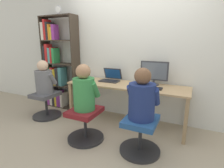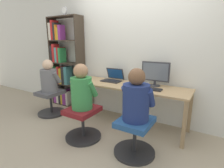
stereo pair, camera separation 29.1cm
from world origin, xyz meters
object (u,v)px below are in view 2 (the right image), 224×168
(desktop_monitor, at_px, (155,74))
(person_near_shelf, at_px, (49,78))
(keyboard, at_px, (149,88))
(office_chair_right, at_px, (83,122))
(person_at_monitor, at_px, (136,98))
(office_chair_side, at_px, (51,102))
(laptop, at_px, (113,78))
(office_chair_left, at_px, (135,135))
(desk_clock, at_px, (64,11))
(bookshelf, at_px, (63,66))
(person_at_laptop, at_px, (82,89))

(desktop_monitor, bearing_deg, person_near_shelf, -164.29)
(keyboard, relative_size, office_chair_right, 0.73)
(keyboard, bearing_deg, person_at_monitor, -84.68)
(keyboard, relative_size, office_chair_side, 0.73)
(keyboard, height_order, office_chair_side, keyboard)
(laptop, xyz_separation_m, office_chair_left, (0.84, -0.83, -0.52))
(office_chair_left, relative_size, office_chair_right, 1.00)
(laptop, bearing_deg, desk_clock, -178.89)
(office_chair_left, xyz_separation_m, person_at_monitor, (-0.00, 0.00, 0.51))
(desktop_monitor, xyz_separation_m, office_chair_right, (-0.79, -0.92, -0.68))
(person_near_shelf, bearing_deg, office_chair_side, -90.00)
(laptop, xyz_separation_m, keyboard, (0.79, -0.21, -0.04))
(desktop_monitor, bearing_deg, office_chair_right, -130.47)
(desktop_monitor, relative_size, laptop, 1.31)
(keyboard, bearing_deg, desktop_monitor, 87.20)
(person_at_monitor, xyz_separation_m, bookshelf, (-2.18, 0.87, 0.14))
(office_chair_right, relative_size, person_near_shelf, 0.87)
(laptop, relative_size, office_chair_side, 0.65)
(office_chair_left, xyz_separation_m, desk_clock, (-1.97, 0.81, 1.80))
(office_chair_right, xyz_separation_m, person_near_shelf, (-1.16, 0.38, 0.50))
(office_chair_right, bearing_deg, bookshelf, 145.64)
(keyboard, height_order, office_chair_right, keyboard)
(office_chair_right, distance_m, desk_clock, 2.30)
(office_chair_side, bearing_deg, person_at_laptop, -17.52)
(keyboard, xyz_separation_m, bookshelf, (-2.13, 0.25, 0.16))
(desktop_monitor, distance_m, person_at_laptop, 1.22)
(keyboard, distance_m, office_chair_left, 0.79)
(office_chair_right, bearing_deg, keyboard, 41.06)
(office_chair_left, relative_size, office_chair_side, 1.00)
(laptop, relative_size, person_at_monitor, 0.54)
(desktop_monitor, height_order, bookshelf, bookshelf)
(bookshelf, bearing_deg, person_at_monitor, -21.62)
(person_at_monitor, distance_m, bookshelf, 2.35)
(office_chair_side, bearing_deg, office_chair_right, -17.72)
(person_at_monitor, xyz_separation_m, office_chair_side, (-2.00, 0.31, -0.51))
(keyboard, distance_m, person_near_shelf, 1.96)
(keyboard, bearing_deg, office_chair_side, -171.06)
(bookshelf, bearing_deg, desk_clock, -15.16)
(keyboard, height_order, person_at_laptop, person_at_laptop)
(office_chair_left, distance_m, person_at_laptop, 0.98)
(desktop_monitor, relative_size, person_near_shelf, 0.74)
(laptop, distance_m, bookshelf, 1.35)
(laptop, height_order, person_near_shelf, person_near_shelf)
(office_chair_right, height_order, person_at_monitor, person_at_monitor)
(office_chair_side, bearing_deg, desktop_monitor, 15.83)
(bookshelf, xyz_separation_m, office_chair_side, (0.19, -0.55, -0.65))
(office_chair_side, bearing_deg, bookshelf, 108.85)
(desktop_monitor, xyz_separation_m, office_chair_left, (0.05, -0.87, -0.68))
(desktop_monitor, height_order, laptop, desktop_monitor)
(person_at_laptop, bearing_deg, laptop, 90.59)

